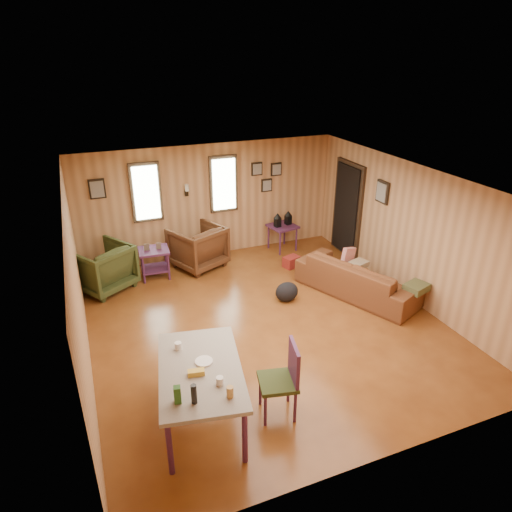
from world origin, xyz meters
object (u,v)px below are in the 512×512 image
Objects in this scene: recliner_green at (103,265)px; end_table at (154,258)px; sofa at (358,272)px; side_table at (283,224)px; recliner_brown at (198,245)px; dining_table at (200,374)px.

recliner_green is 0.98m from end_table.
sofa is 2.39m from side_table.
recliner_green is (-1.89, -0.27, -0.00)m from recliner_brown.
end_table is at bearing 98.07° from dining_table.
dining_table reaches higher than recliner_brown.
recliner_brown is (-2.41, 2.20, 0.04)m from sofa.
recliner_brown is 1.91m from recliner_green.
recliner_brown is at bearing -176.05° from side_table.
recliner_brown is 1.33× the size of end_table.
recliner_brown is at bearing 86.06° from dining_table.
sofa is 3.12× the size of end_table.
sofa is 1.32× the size of dining_table.
sofa is at bearing -31.69° from end_table.
side_table is 0.52× the size of dining_table.
end_table is 0.82× the size of side_table.
recliner_green is 3.89m from side_table.
recliner_green is at bearing 42.12° from sofa.
sofa is 2.56× the size of side_table.
sofa reaches higher than side_table.
dining_table is (0.79, -3.95, 0.25)m from recliner_green.
recliner_green reaches higher than sofa.
recliner_green reaches higher than side_table.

